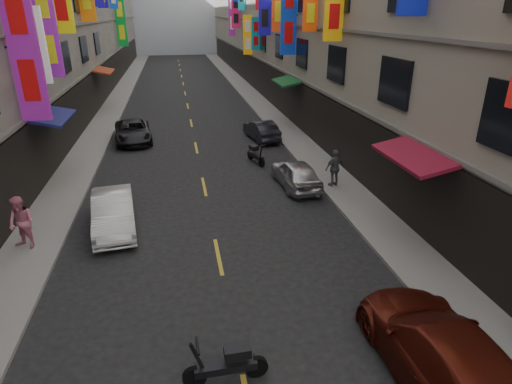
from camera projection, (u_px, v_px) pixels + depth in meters
name	position (u px, v px, depth m)	size (l,w,h in m)	color
sidewalk_left	(112.00, 108.00, 34.27)	(2.00, 90.00, 0.12)	slate
sidewalk_right	(259.00, 103.00, 36.33)	(2.00, 90.00, 0.12)	slate
street_awnings	(170.00, 111.00, 19.46)	(13.99, 35.20, 0.41)	#16531E
lane_markings	(189.00, 114.00, 32.61)	(0.12, 80.20, 0.01)	gold
scooter_crossing	(227.00, 364.00, 8.85)	(1.80, 0.50, 1.14)	black
scooter_far_right	(256.00, 155.00, 21.86)	(0.72, 1.77, 1.14)	black
car_left_mid	(114.00, 212.00, 15.10)	(1.37, 3.94, 1.30)	silver
car_left_far	(133.00, 131.00, 25.41)	(2.03, 4.41, 1.23)	black
car_right_near	(445.00, 357.00, 8.64)	(2.10, 5.16, 1.50)	#56170E
car_right_mid	(296.00, 173.00, 18.81)	(1.46, 3.62, 1.23)	silver
car_right_far	(261.00, 130.00, 25.81)	(1.24, 3.56, 1.17)	#23232A
pedestrian_lfar	(22.00, 223.00, 13.56)	(0.86, 0.59, 1.76)	pink
pedestrian_rfar	(335.00, 168.00, 18.50)	(0.97, 0.55, 1.65)	#565658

